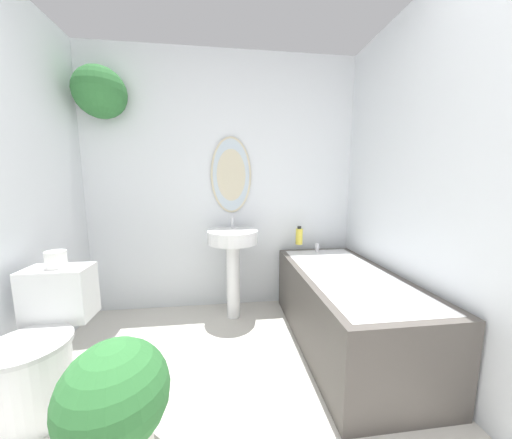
# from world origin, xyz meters

# --- Properties ---
(wall_back) EXTENTS (2.62, 0.41, 2.40)m
(wall_back) POSITION_xyz_m (-0.15, 2.28, 1.32)
(wall_back) COLOR silver
(wall_back) RESTS_ON ground_plane
(wall_right) EXTENTS (0.06, 2.39, 2.40)m
(wall_right) POSITION_xyz_m (1.28, 1.14, 1.20)
(wall_right) COLOR silver
(wall_right) RESTS_ON ground_plane
(toilet) EXTENTS (0.38, 0.57, 0.71)m
(toilet) POSITION_xyz_m (-1.00, 1.20, 0.31)
(toilet) COLOR white
(toilet) RESTS_ON ground_plane
(pedestal_sink) EXTENTS (0.44, 0.44, 0.90)m
(pedestal_sink) POSITION_xyz_m (0.06, 2.01, 0.62)
(pedestal_sink) COLOR white
(pedestal_sink) RESTS_ON ground_plane
(bathtub) EXTENTS (0.70, 1.42, 0.63)m
(bathtub) POSITION_xyz_m (0.88, 1.51, 0.29)
(bathtub) COLOR #4C4742
(bathtub) RESTS_ON ground_plane
(shampoo_bottle) EXTENTS (0.07, 0.07, 0.17)m
(shampoo_bottle) POSITION_xyz_m (0.70, 2.12, 0.71)
(shampoo_bottle) COLOR gold
(shampoo_bottle) RESTS_ON bathtub
(potted_plant) EXTENTS (0.44, 0.44, 0.57)m
(potted_plant) POSITION_xyz_m (-0.47, 0.81, 0.31)
(potted_plant) COLOR silver
(potted_plant) RESTS_ON ground_plane
(toilet_paper_roll) EXTENTS (0.11, 0.11, 0.10)m
(toilet_paper_roll) POSITION_xyz_m (-1.00, 1.40, 0.76)
(toilet_paper_roll) COLOR white
(toilet_paper_roll) RESTS_ON toilet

